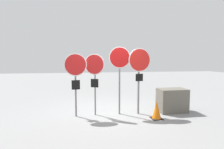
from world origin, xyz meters
TOP-DOWN VIEW (x-y plane):
  - ground_plane at (0.00, 0.00)m, footprint 40.00×40.00m
  - stop_sign_0 at (-1.04, -0.25)m, footprint 0.73×0.16m
  - stop_sign_1 at (-0.42, -0.19)m, footprint 0.65×0.31m
  - stop_sign_2 at (0.43, -0.23)m, footprint 0.72×0.15m
  - stop_sign_3 at (1.09, -0.32)m, footprint 0.79×0.17m
  - traffic_cone_0 at (1.50, -0.88)m, footprint 0.34×0.34m
  - storage_crate at (2.37, -0.25)m, footprint 1.00×0.61m

SIDE VIEW (x-z plane):
  - ground_plane at x=0.00m, z-range 0.00..0.00m
  - traffic_cone_0 at x=1.50m, z-range 0.00..0.57m
  - storage_crate at x=2.37m, z-range 0.00..0.84m
  - stop_sign_0 at x=-1.04m, z-range 0.48..2.59m
  - stop_sign_1 at x=-0.42m, z-range 0.52..2.60m
  - stop_sign_3 at x=1.09m, z-range 0.51..2.78m
  - stop_sign_2 at x=0.43m, z-range 0.59..2.91m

